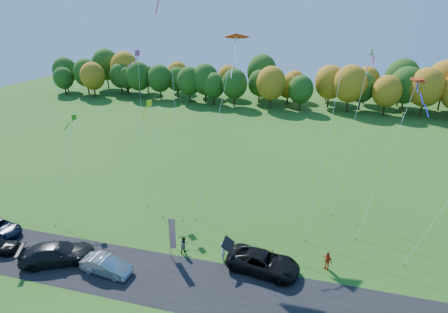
% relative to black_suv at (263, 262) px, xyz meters
% --- Properties ---
extents(ground, '(160.00, 160.00, 0.00)m').
position_rel_black_suv_xyz_m(ground, '(-5.20, 0.95, -0.84)').
color(ground, '#245416').
extents(asphalt_strip, '(90.00, 6.00, 0.01)m').
position_rel_black_suv_xyz_m(asphalt_strip, '(-5.20, -3.05, -0.83)').
color(asphalt_strip, black).
rests_on(asphalt_strip, ground).
extents(tree_line, '(116.00, 12.00, 10.00)m').
position_rel_black_suv_xyz_m(tree_line, '(-5.20, 55.95, -0.84)').
color(tree_line, '#1E4711').
rests_on(tree_line, ground).
extents(black_suv, '(6.38, 3.66, 1.68)m').
position_rel_black_suv_xyz_m(black_suv, '(0.00, 0.00, 0.00)').
color(black_suv, black).
rests_on(black_suv, ground).
extents(silver_sedan, '(4.48, 1.91, 1.43)m').
position_rel_black_suv_xyz_m(silver_sedan, '(-12.49, -3.53, -0.12)').
color(silver_sedan, '#AAABAF').
rests_on(silver_sedan, ground).
extents(dark_truck_a, '(6.49, 4.81, 1.75)m').
position_rel_black_suv_xyz_m(dark_truck_a, '(-17.32, -3.38, 0.04)').
color(dark_truck_a, black).
rests_on(dark_truck_a, ground).
extents(person_tailgate_a, '(0.55, 0.72, 1.75)m').
position_rel_black_suv_xyz_m(person_tailgate_a, '(-3.56, 0.49, 0.04)').
color(person_tailgate_a, silver).
rests_on(person_tailgate_a, ground).
extents(person_tailgate_b, '(0.91, 0.98, 1.62)m').
position_rel_black_suv_xyz_m(person_tailgate_b, '(-7.17, 0.51, -0.03)').
color(person_tailgate_b, gray).
rests_on(person_tailgate_b, ground).
extents(person_east, '(0.98, 0.89, 1.60)m').
position_rel_black_suv_xyz_m(person_east, '(5.14, 1.63, -0.04)').
color(person_east, red).
rests_on(person_east, ground).
extents(feather_flag, '(0.50, 0.26, 4.05)m').
position_rel_black_suv_xyz_m(feather_flag, '(-7.91, -0.30, 1.63)').
color(feather_flag, '#999999').
rests_on(feather_flag, ground).
extents(kite_delta_blue, '(6.04, 10.32, 26.04)m').
position_rel_black_suv_xyz_m(kite_delta_blue, '(-11.32, 9.82, 11.70)').
color(kite_delta_blue, '#4C3F33').
rests_on(kite_delta_blue, ground).
extents(kite_parafoil_orange, '(5.02, 13.83, 29.70)m').
position_rel_black_suv_xyz_m(kite_parafoil_orange, '(5.00, 11.63, 13.88)').
color(kite_parafoil_orange, '#4C3F33').
rests_on(kite_parafoil_orange, ground).
extents(kite_delta_red, '(3.71, 8.73, 19.27)m').
position_rel_black_suv_xyz_m(kite_delta_red, '(-6.73, 9.88, 8.61)').
color(kite_delta_red, '#4C3F33').
rests_on(kite_delta_red, ground).
extents(kite_parafoil_rainbow, '(5.97, 8.72, 14.37)m').
position_rel_black_suv_xyz_m(kite_parafoil_rainbow, '(10.19, 10.58, 6.22)').
color(kite_parafoil_rainbow, '#4C3F33').
rests_on(kite_parafoil_rainbow, ground).
extents(kite_diamond_yellow, '(4.03, 6.33, 11.45)m').
position_rel_black_suv_xyz_m(kite_diamond_yellow, '(-13.15, 8.24, 4.62)').
color(kite_diamond_yellow, '#4C3F33').
rests_on(kite_diamond_yellow, ground).
extents(kite_diamond_green, '(1.06, 6.43, 10.39)m').
position_rel_black_suv_xyz_m(kite_diamond_green, '(-21.47, 4.23, 4.44)').
color(kite_diamond_green, '#4C3F33').
rests_on(kite_diamond_green, ground).
extents(kite_diamond_white, '(3.13, 7.68, 16.90)m').
position_rel_black_suv_xyz_m(kite_diamond_white, '(6.91, 13.79, 7.38)').
color(kite_diamond_white, '#4C3F33').
rests_on(kite_diamond_white, ground).
extents(kite_diamond_pink, '(3.59, 7.06, 16.46)m').
position_rel_black_suv_xyz_m(kite_diamond_pink, '(-15.41, 10.06, 7.17)').
color(kite_diamond_pink, '#4C3F33').
rests_on(kite_diamond_pink, ground).
extents(kite_diamond_blue_low, '(5.87, 4.69, 10.91)m').
position_rel_black_suv_xyz_m(kite_diamond_blue_low, '(14.23, 5.69, 4.40)').
color(kite_diamond_blue_low, '#4C3F33').
rests_on(kite_diamond_blue_low, ground).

